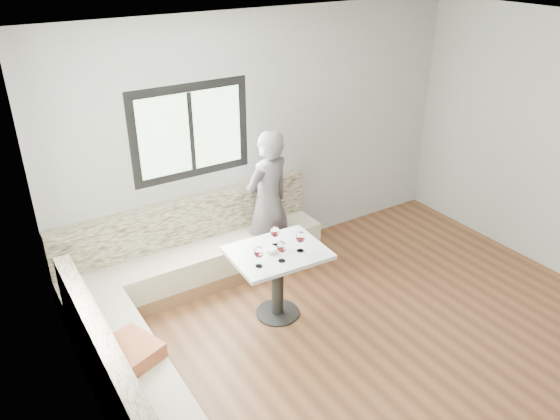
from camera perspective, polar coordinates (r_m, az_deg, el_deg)
name	(u,v)px	position (r m, az deg, el deg)	size (l,w,h in m)	color
room	(417,227)	(4.38, 14.16, -1.76)	(5.01, 5.01, 2.81)	brown
banquette	(171,302)	(5.36, -11.29, -9.36)	(2.90, 2.80, 0.95)	brown
table	(277,267)	(5.33, -0.27, -6.01)	(0.94, 0.75, 0.74)	black
person	(268,202)	(5.98, -1.26, 0.79)	(0.60, 0.39, 1.65)	#555053
olive_ramekin	(271,250)	(5.21, -0.97, -4.20)	(0.11, 0.11, 0.04)	white
wine_glass_a	(259,253)	(4.93, -2.23, -4.48)	(0.09, 0.09, 0.21)	white
wine_glass_b	(282,247)	(5.00, 0.18, -3.94)	(0.09, 0.09, 0.21)	white
wine_glass_c	(300,238)	(5.16, 2.15, -2.91)	(0.09, 0.09, 0.21)	white
wine_glass_d	(275,232)	(5.25, -0.52, -2.34)	(0.09, 0.09, 0.21)	white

